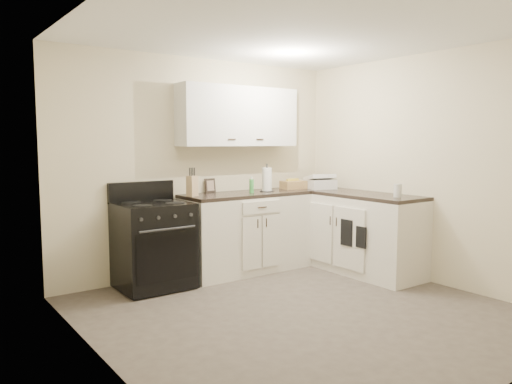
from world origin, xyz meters
TOP-DOWN VIEW (x-y plane):
  - floor at (0.00, 0.00)m, footprint 3.60×3.60m
  - ceiling at (0.00, 0.00)m, footprint 3.60×3.60m
  - wall_back at (0.00, 1.80)m, footprint 3.60×0.00m
  - wall_right at (1.80, 0.00)m, footprint 0.00×3.60m
  - wall_left at (-1.80, 0.00)m, footprint 0.00×3.60m
  - wall_front at (0.00, -1.80)m, footprint 3.60×0.00m
  - base_cabinets_back at (0.43, 1.50)m, footprint 1.55×0.60m
  - base_cabinets_right at (1.50, 0.85)m, footprint 0.60×1.90m
  - countertop_back at (0.43, 1.50)m, footprint 1.55×0.60m
  - countertop_right at (1.50, 0.85)m, footprint 0.60×1.90m
  - upper_cabinets at (0.43, 1.65)m, footprint 1.55×0.30m
  - stove at (-0.77, 1.48)m, footprint 0.74×0.63m
  - knife_block at (-0.27, 1.54)m, footprint 0.13×0.12m
  - paper_towel at (0.71, 1.47)m, footprint 0.14×0.14m
  - soap_bottle at (0.47, 1.45)m, footprint 0.07×0.07m
  - picture_frame at (0.09, 1.76)m, footprint 0.14×0.04m
  - wicker_basket at (1.20, 1.55)m, footprint 0.33×0.24m
  - countertop_grill at (1.49, 1.35)m, footprint 0.40×0.39m
  - glass_jar at (1.49, 0.14)m, footprint 0.09×0.09m
  - oven_mitt_near at (1.18, 0.37)m, footprint 0.02×0.14m
  - oven_mitt_far at (1.18, 0.58)m, footprint 0.02×0.17m

SIDE VIEW (x-z plane):
  - floor at x=0.00m, z-range 0.00..0.00m
  - base_cabinets_back at x=0.43m, z-range 0.00..0.90m
  - base_cabinets_right at x=1.50m, z-range 0.00..0.90m
  - stove at x=-0.77m, z-range 0.01..0.91m
  - oven_mitt_near at x=1.18m, z-range 0.38..0.62m
  - oven_mitt_far at x=1.18m, z-range 0.37..0.67m
  - countertop_back at x=0.43m, z-range 0.90..0.94m
  - countertop_right at x=1.50m, z-range 0.90..0.94m
  - wicker_basket at x=1.20m, z-range 0.94..1.04m
  - countertop_grill at x=1.49m, z-range 0.94..1.06m
  - glass_jar at x=1.49m, z-range 0.94..1.08m
  - soap_bottle at x=0.47m, z-range 0.94..1.10m
  - picture_frame at x=0.09m, z-range 0.94..1.11m
  - knife_block at x=-0.27m, z-range 0.94..1.17m
  - paper_towel at x=0.71m, z-range 0.94..1.23m
  - wall_back at x=0.00m, z-range -0.55..3.05m
  - wall_right at x=1.80m, z-range -0.55..3.05m
  - wall_left at x=-1.80m, z-range -0.55..3.05m
  - wall_front at x=0.00m, z-range -0.55..3.05m
  - upper_cabinets at x=0.43m, z-range 1.49..2.19m
  - ceiling at x=0.00m, z-range 2.50..2.50m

